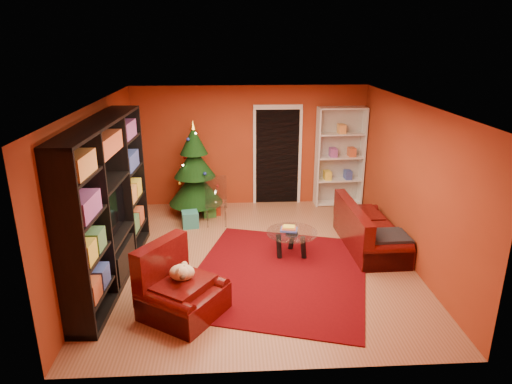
{
  "coord_description": "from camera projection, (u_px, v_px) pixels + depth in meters",
  "views": [
    {
      "loc": [
        -0.42,
        -6.93,
        3.55
      ],
      "look_at": [
        0.0,
        0.4,
        1.05
      ],
      "focal_mm": 32.0,
      "sensor_mm": 36.0,
      "label": 1
    }
  ],
  "objects": [
    {
      "name": "wall_back",
      "position": [
        250.0,
        146.0,
        9.92
      ],
      "size": [
        5.0,
        0.05,
        2.6
      ],
      "primitive_type": "cube",
      "color": "#963419",
      "rests_on": "ground"
    },
    {
      "name": "coffee_table",
      "position": [
        292.0,
        243.0,
        7.75
      ],
      "size": [
        1.01,
        1.01,
        0.54
      ],
      "primitive_type": null,
      "rotation": [
        0.0,
        0.0,
        -0.2
      ],
      "color": "gray",
      "rests_on": "rug"
    },
    {
      "name": "floor",
      "position": [
        257.0,
        260.0,
        7.72
      ],
      "size": [
        5.0,
        5.5,
        0.05
      ],
      "primitive_type": "cube",
      "color": "brown",
      "rests_on": "ground"
    },
    {
      "name": "wall_right",
      "position": [
        412.0,
        183.0,
        7.43
      ],
      "size": [
        0.05,
        5.5,
        2.6
      ],
      "primitive_type": "cube",
      "color": "#963419",
      "rests_on": "ground"
    },
    {
      "name": "gift_box_teal",
      "position": [
        190.0,
        219.0,
        8.96
      ],
      "size": [
        0.36,
        0.36,
        0.31
      ],
      "primitive_type": "cube",
      "rotation": [
        0.0,
        0.0,
        0.19
      ],
      "color": "teal",
      "rests_on": "floor"
    },
    {
      "name": "media_unit",
      "position": [
        106.0,
        204.0,
        6.72
      ],
      "size": [
        0.61,
        3.19,
        2.44
      ],
      "primitive_type": null,
      "rotation": [
        0.0,
        0.0,
        -0.04
      ],
      "color": "black",
      "rests_on": "floor"
    },
    {
      "name": "wall_left",
      "position": [
        97.0,
        188.0,
        7.16
      ],
      "size": [
        0.05,
        5.5,
        2.6
      ],
      "primitive_type": "cube",
      "color": "#963419",
      "rests_on": "ground"
    },
    {
      "name": "doorway",
      "position": [
        277.0,
        157.0,
        9.99
      ],
      "size": [
        1.06,
        0.6,
        2.16
      ],
      "primitive_type": null,
      "color": "black",
      "rests_on": "floor"
    },
    {
      "name": "acrylic_chair",
      "position": [
        216.0,
        204.0,
        9.02
      ],
      "size": [
        0.45,
        0.49,
        0.85
      ],
      "primitive_type": null,
      "rotation": [
        0.0,
        0.0,
        0.03
      ],
      "color": "#66605B",
      "rests_on": "rug"
    },
    {
      "name": "rug",
      "position": [
        279.0,
        274.0,
        7.19
      ],
      "size": [
        3.4,
        3.7,
        0.02
      ],
      "primitive_type": "cube",
      "rotation": [
        0.0,
        0.0,
        -0.28
      ],
      "color": "#530408",
      "rests_on": "floor"
    },
    {
      "name": "armchair",
      "position": [
        183.0,
        288.0,
        6.04
      ],
      "size": [
        1.41,
        1.41,
        0.79
      ],
      "primitive_type": null,
      "rotation": [
        0.0,
        0.0,
        0.98
      ],
      "color": "#3D0707",
      "rests_on": "rug"
    },
    {
      "name": "gift_box_green",
      "position": [
        209.0,
        210.0,
        9.5
      ],
      "size": [
        0.31,
        0.31,
        0.26
      ],
      "primitive_type": "cube",
      "rotation": [
        0.0,
        0.0,
        0.24
      ],
      "color": "#266727",
      "rests_on": "floor"
    },
    {
      "name": "white_bookshelf",
      "position": [
        340.0,
        157.0,
        9.9
      ],
      "size": [
        1.04,
        0.41,
        2.21
      ],
      "primitive_type": null,
      "rotation": [
        0.0,
        0.0,
        0.04
      ],
      "color": "white",
      "rests_on": "floor"
    },
    {
      "name": "gift_box_red",
      "position": [
        215.0,
        210.0,
        9.59
      ],
      "size": [
        0.22,
        0.22,
        0.2
      ],
      "primitive_type": "cube",
      "rotation": [
        0.0,
        0.0,
        0.16
      ],
      "color": "maroon",
      "rests_on": "floor"
    },
    {
      "name": "sofa",
      "position": [
        371.0,
        226.0,
        8.01
      ],
      "size": [
        0.89,
        1.9,
        0.81
      ],
      "primitive_type": null,
      "rotation": [
        0.0,
        0.0,
        1.6
      ],
      "color": "#3D0707",
      "rests_on": "rug"
    },
    {
      "name": "christmas_tree",
      "position": [
        195.0,
        170.0,
        9.37
      ],
      "size": [
        1.18,
        1.18,
        2.0
      ],
      "primitive_type": null,
      "rotation": [
        0.0,
        0.0,
        0.06
      ],
      "color": "black",
      "rests_on": "floor"
    },
    {
      "name": "ceiling",
      "position": [
        258.0,
        102.0,
        6.87
      ],
      "size": [
        5.0,
        5.5,
        0.05
      ],
      "primitive_type": "cube",
      "color": "silver",
      "rests_on": "wall_back"
    },
    {
      "name": "dog",
      "position": [
        182.0,
        272.0,
        6.04
      ],
      "size": [
        0.47,
        0.5,
        0.26
      ],
      "primitive_type": null,
      "rotation": [
        0.0,
        0.0,
        0.98
      ],
      "color": "beige",
      "rests_on": "armchair"
    }
  ]
}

